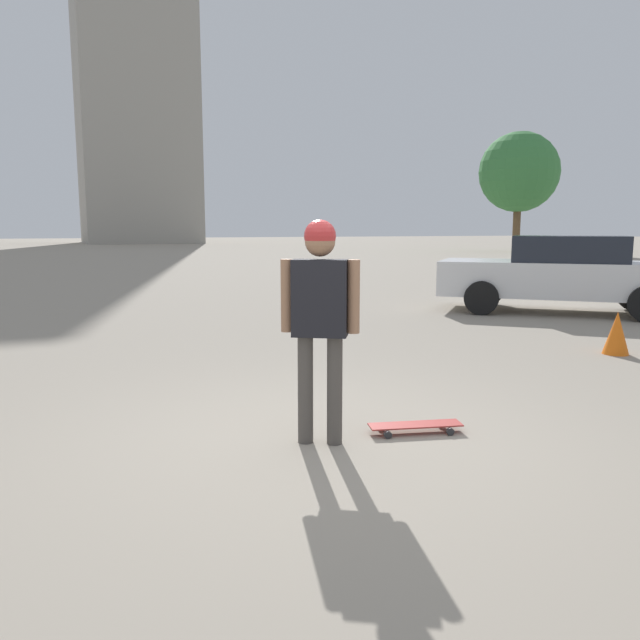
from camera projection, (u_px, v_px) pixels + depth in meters
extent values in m
plane|color=gray|center=(320.00, 443.00, 4.87)|extent=(220.00, 220.00, 0.00)
cylinder|color=#4C4742|center=(305.00, 390.00, 4.83)|extent=(0.12, 0.12, 0.85)
cylinder|color=#4C4742|center=(335.00, 391.00, 4.79)|extent=(0.12, 0.12, 0.85)
cube|color=black|center=(320.00, 298.00, 4.71)|extent=(0.46, 0.39, 0.58)
cylinder|color=#9E7051|center=(287.00, 296.00, 4.74)|extent=(0.09, 0.09, 0.55)
cylinder|color=#9E7051|center=(354.00, 297.00, 4.67)|extent=(0.09, 0.09, 0.55)
sphere|color=#9E7051|center=(320.00, 241.00, 4.64)|extent=(0.23, 0.23, 0.23)
sphere|color=red|center=(320.00, 236.00, 4.64)|extent=(0.24, 0.24, 0.24)
cube|color=#A5332D|center=(415.00, 425.00, 5.10)|extent=(0.79, 0.38, 0.01)
cylinder|color=#262628|center=(388.00, 435.00, 4.96)|extent=(0.07, 0.05, 0.06)
cylinder|color=#262628|center=(381.00, 427.00, 5.17)|extent=(0.07, 0.05, 0.06)
cylinder|color=#262628|center=(450.00, 432.00, 5.04)|extent=(0.07, 0.05, 0.06)
cylinder|color=#262628|center=(441.00, 424.00, 5.25)|extent=(0.07, 0.05, 0.06)
cube|color=silver|center=(561.00, 279.00, 12.33)|extent=(4.57, 4.45, 0.68)
cube|color=#1E232D|center=(569.00, 249.00, 12.21)|extent=(2.60, 2.58, 0.50)
cylinder|color=black|center=(482.00, 298.00, 12.04)|extent=(0.62, 0.60, 0.66)
cylinder|color=black|center=(489.00, 290.00, 13.67)|extent=(0.62, 0.60, 0.66)
cylinder|color=black|center=(634.00, 294.00, 12.73)|extent=(0.62, 0.60, 0.66)
cube|color=#9E998E|center=(133.00, 62.00, 69.31)|extent=(12.26, 12.28, 39.88)
cylinder|color=brown|center=(516.00, 226.00, 44.13)|extent=(0.53, 0.53, 3.62)
sphere|color=#387A3D|center=(519.00, 172.00, 43.58)|extent=(5.54, 5.54, 5.54)
cone|color=orange|center=(617.00, 333.00, 8.27)|extent=(0.34, 0.34, 0.57)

